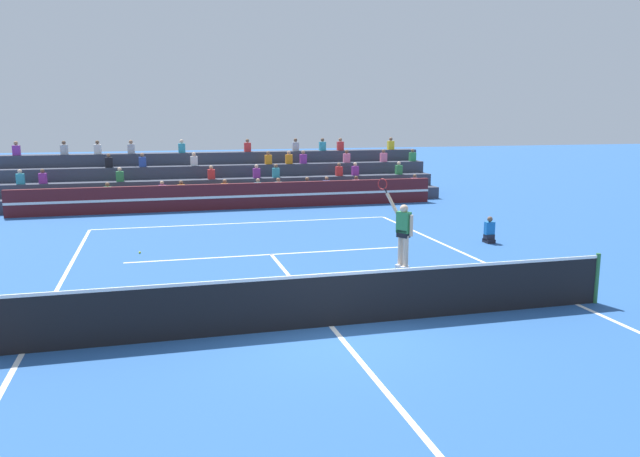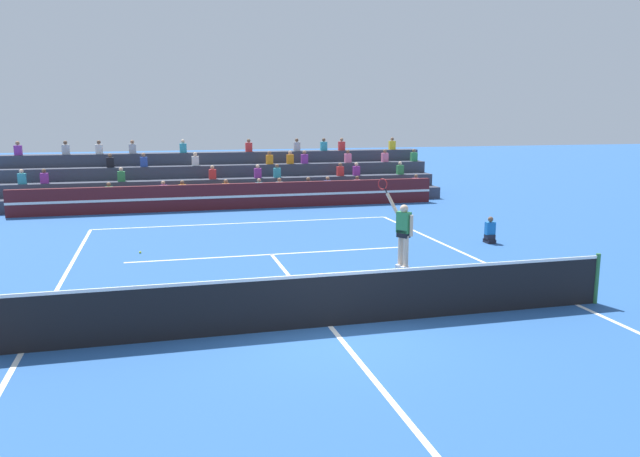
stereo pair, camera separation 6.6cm
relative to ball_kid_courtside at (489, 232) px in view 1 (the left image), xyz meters
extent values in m
plane|color=#285699|center=(-7.00, -6.34, -0.33)|extent=(120.00, 120.00, 0.00)
cube|color=white|center=(-7.00, 5.56, -0.33)|extent=(11.00, 0.10, 0.01)
cube|color=white|center=(-12.50, -6.34, -0.33)|extent=(0.10, 23.80, 0.01)
cube|color=white|center=(-1.50, -6.34, -0.33)|extent=(0.10, 23.80, 0.01)
cube|color=white|center=(-7.00, 0.09, -0.33)|extent=(8.25, 0.10, 0.01)
cube|color=white|center=(-7.00, -6.34, -0.33)|extent=(0.10, 12.85, 0.01)
cylinder|color=#2D6B38|center=(-1.05, -6.34, 0.22)|extent=(0.10, 0.10, 1.10)
cube|color=black|center=(-7.00, -6.34, 0.17)|extent=(11.90, 0.02, 1.00)
cube|color=white|center=(-7.00, -6.34, 0.70)|extent=(11.90, 0.04, 0.06)
cube|color=#51191E|center=(-7.00, 9.17, 0.22)|extent=(18.00, 0.24, 1.10)
cube|color=white|center=(-7.00, 9.04, 0.22)|extent=(18.00, 0.02, 0.10)
cube|color=#383D4C|center=(-7.00, 10.44, -0.06)|extent=(19.99, 0.95, 0.55)
cube|color=teal|center=(-5.74, 10.27, 0.44)|extent=(0.32, 0.22, 0.44)
sphere|color=tan|center=(-5.74, 10.27, 0.76)|extent=(0.18, 0.18, 0.18)
cube|color=pink|center=(1.86, 10.27, 0.44)|extent=(0.32, 0.22, 0.44)
sphere|color=brown|center=(1.86, 10.27, 0.76)|extent=(0.18, 0.18, 0.18)
cube|color=orange|center=(-7.22, 10.27, 0.44)|extent=(0.32, 0.22, 0.44)
sphere|color=#9E7051|center=(-7.22, 10.27, 0.76)|extent=(0.18, 0.18, 0.18)
cube|color=orange|center=(-9.11, 10.27, 0.44)|extent=(0.32, 0.22, 0.44)
sphere|color=brown|center=(-9.11, 10.27, 0.76)|extent=(0.18, 0.18, 0.18)
cube|color=#2D4CA5|center=(-2.54, 10.27, 0.44)|extent=(0.32, 0.22, 0.44)
sphere|color=#9E7051|center=(-2.54, 10.27, 0.76)|extent=(0.18, 0.18, 0.18)
cube|color=#338C4C|center=(-12.16, 10.27, 0.44)|extent=(0.32, 0.22, 0.44)
sphere|color=brown|center=(-12.16, 10.27, 0.76)|extent=(0.18, 0.18, 0.18)
cube|color=pink|center=(-1.10, 10.27, 0.44)|extent=(0.32, 0.22, 0.44)
sphere|color=brown|center=(-1.10, 10.27, 0.76)|extent=(0.18, 0.18, 0.18)
cube|color=purple|center=(-9.92, 10.27, 0.44)|extent=(0.32, 0.22, 0.44)
sphere|color=tan|center=(-9.92, 10.27, 0.76)|extent=(0.18, 0.18, 0.18)
cube|color=#B2B2B7|center=(-4.81, 10.27, 0.44)|extent=(0.32, 0.22, 0.44)
sphere|color=#9E7051|center=(-4.81, 10.27, 0.76)|extent=(0.18, 0.18, 0.18)
cube|color=black|center=(-3.46, 10.27, 0.44)|extent=(0.32, 0.22, 0.44)
sphere|color=brown|center=(-3.46, 10.27, 0.76)|extent=(0.18, 0.18, 0.18)
cube|color=#383D4C|center=(-7.00, 11.39, 0.22)|extent=(19.99, 0.95, 1.10)
cube|color=teal|center=(-15.70, 11.22, 0.99)|extent=(0.32, 0.22, 0.44)
sphere|color=beige|center=(-15.70, 11.22, 1.31)|extent=(0.18, 0.18, 0.18)
cube|color=red|center=(-1.66, 11.22, 0.99)|extent=(0.32, 0.22, 0.44)
sphere|color=brown|center=(-1.66, 11.22, 1.31)|extent=(0.18, 0.18, 0.18)
cube|color=purple|center=(-0.85, 11.22, 0.99)|extent=(0.32, 0.22, 0.44)
sphere|color=beige|center=(-0.85, 11.22, 1.31)|extent=(0.18, 0.18, 0.18)
cube|color=#338C4C|center=(1.40, 11.22, 0.99)|extent=(0.32, 0.22, 0.44)
sphere|color=beige|center=(1.40, 11.22, 1.31)|extent=(0.18, 0.18, 0.18)
cube|color=purple|center=(-5.64, 11.22, 0.99)|extent=(0.32, 0.22, 0.44)
sphere|color=beige|center=(-5.64, 11.22, 1.31)|extent=(0.18, 0.18, 0.18)
cube|color=#338C4C|center=(-11.68, 11.22, 0.99)|extent=(0.32, 0.22, 0.44)
sphere|color=beige|center=(-11.68, 11.22, 1.31)|extent=(0.18, 0.18, 0.18)
cube|color=purple|center=(-14.82, 11.22, 0.99)|extent=(0.32, 0.22, 0.44)
sphere|color=brown|center=(-14.82, 11.22, 1.31)|extent=(0.18, 0.18, 0.18)
cube|color=teal|center=(-4.73, 11.22, 0.99)|extent=(0.32, 0.22, 0.44)
sphere|color=brown|center=(-4.73, 11.22, 1.31)|extent=(0.18, 0.18, 0.18)
cube|color=red|center=(-7.72, 11.22, 0.99)|extent=(0.32, 0.22, 0.44)
sphere|color=tan|center=(-7.72, 11.22, 1.31)|extent=(0.18, 0.18, 0.18)
cube|color=#383D4C|center=(-7.00, 12.34, 0.49)|extent=(19.99, 0.95, 1.65)
cube|color=purple|center=(-3.19, 12.17, 1.54)|extent=(0.32, 0.22, 0.44)
sphere|color=#9E7051|center=(-3.19, 12.17, 1.86)|extent=(0.18, 0.18, 0.18)
cube|color=#338C4C|center=(2.52, 12.17, 1.54)|extent=(0.32, 0.22, 0.44)
sphere|color=brown|center=(2.52, 12.17, 1.86)|extent=(0.18, 0.18, 0.18)
cube|color=orange|center=(-4.91, 12.17, 1.54)|extent=(0.32, 0.22, 0.44)
sphere|color=brown|center=(-4.91, 12.17, 1.86)|extent=(0.18, 0.18, 0.18)
cube|color=#2D4CA5|center=(-10.72, 12.17, 1.54)|extent=(0.32, 0.22, 0.44)
sphere|color=#9E7051|center=(-10.72, 12.17, 1.86)|extent=(0.18, 0.18, 0.18)
cube|color=pink|center=(-0.99, 12.17, 1.54)|extent=(0.32, 0.22, 0.44)
sphere|color=brown|center=(-0.99, 12.17, 1.86)|extent=(0.18, 0.18, 0.18)
cube|color=pink|center=(0.95, 12.17, 1.54)|extent=(0.32, 0.22, 0.44)
sphere|color=brown|center=(0.95, 12.17, 1.86)|extent=(0.18, 0.18, 0.18)
cube|color=orange|center=(-3.91, 12.17, 1.54)|extent=(0.32, 0.22, 0.44)
sphere|color=tan|center=(-3.91, 12.17, 1.86)|extent=(0.18, 0.18, 0.18)
cube|color=black|center=(-12.18, 12.17, 1.54)|extent=(0.32, 0.22, 0.44)
sphere|color=brown|center=(-12.18, 12.17, 1.86)|extent=(0.18, 0.18, 0.18)
cube|color=silver|center=(-8.41, 12.17, 1.54)|extent=(0.32, 0.22, 0.44)
sphere|color=beige|center=(-8.41, 12.17, 1.86)|extent=(0.18, 0.18, 0.18)
cube|color=#383D4C|center=(-7.00, 13.29, 0.77)|extent=(19.99, 0.95, 2.20)
cube|color=#B2B2B7|center=(-14.14, 13.12, 2.09)|extent=(0.32, 0.22, 0.44)
sphere|color=brown|center=(-14.14, 13.12, 2.41)|extent=(0.18, 0.18, 0.18)
cube|color=teal|center=(-8.91, 13.12, 2.09)|extent=(0.32, 0.22, 0.44)
sphere|color=beige|center=(-8.91, 13.12, 2.41)|extent=(0.18, 0.18, 0.18)
cube|color=teal|center=(-1.97, 13.12, 2.09)|extent=(0.32, 0.22, 0.44)
sphere|color=brown|center=(-1.97, 13.12, 2.41)|extent=(0.18, 0.18, 0.18)
cube|color=#B2B2B7|center=(-3.36, 13.12, 2.09)|extent=(0.32, 0.22, 0.44)
sphere|color=brown|center=(-3.36, 13.12, 2.41)|extent=(0.18, 0.18, 0.18)
cube|color=red|center=(-1.04, 13.12, 2.09)|extent=(0.32, 0.22, 0.44)
sphere|color=#9E7051|center=(-1.04, 13.12, 2.41)|extent=(0.18, 0.18, 0.18)
cube|color=red|center=(-5.76, 13.12, 2.09)|extent=(0.32, 0.22, 0.44)
sphere|color=brown|center=(-5.76, 13.12, 2.41)|extent=(0.18, 0.18, 0.18)
cube|color=purple|center=(-16.13, 13.12, 2.09)|extent=(0.32, 0.22, 0.44)
sphere|color=#9E7051|center=(-16.13, 13.12, 2.41)|extent=(0.18, 0.18, 0.18)
cube|color=#B2B2B7|center=(-11.22, 13.12, 2.09)|extent=(0.32, 0.22, 0.44)
sphere|color=#9E7051|center=(-11.22, 13.12, 2.41)|extent=(0.18, 0.18, 0.18)
cube|color=silver|center=(-12.70, 13.12, 2.09)|extent=(0.32, 0.22, 0.44)
sphere|color=brown|center=(-12.70, 13.12, 2.41)|extent=(0.18, 0.18, 0.18)
cube|color=yellow|center=(1.69, 13.12, 2.09)|extent=(0.32, 0.22, 0.44)
sphere|color=brown|center=(1.69, 13.12, 2.41)|extent=(0.18, 0.18, 0.18)
cube|color=black|center=(0.00, 0.00, -0.27)|extent=(0.28, 0.36, 0.12)
cube|color=black|center=(0.00, 0.00, -0.15)|extent=(0.28, 0.24, 0.18)
cube|color=#1966B2|center=(0.00, 0.00, 0.14)|extent=(0.30, 0.18, 0.40)
sphere|color=brown|center=(0.00, 0.00, 0.43)|extent=(0.17, 0.17, 0.17)
cylinder|color=beige|center=(-3.88, -2.51, 0.12)|extent=(0.14, 0.14, 0.90)
cylinder|color=beige|center=(-3.94, -2.28, 0.12)|extent=(0.14, 0.14, 0.90)
cube|color=black|center=(-3.92, -2.41, 0.61)|extent=(0.34, 0.38, 0.20)
cube|color=#338C4C|center=(-3.92, -2.41, 0.91)|extent=(0.37, 0.41, 0.56)
sphere|color=beige|center=(-3.92, -2.41, 1.27)|extent=(0.22, 0.22, 0.22)
cube|color=white|center=(-3.92, -2.53, -0.29)|extent=(0.28, 0.24, 0.09)
cube|color=white|center=(-3.97, -2.30, -0.29)|extent=(0.28, 0.24, 0.09)
cylinder|color=beige|center=(-3.79, -2.61, 0.85)|extent=(0.09, 0.09, 0.56)
cylinder|color=beige|center=(-4.14, -2.09, 1.38)|extent=(0.30, 0.39, 0.55)
cylinder|color=black|center=(-4.26, -1.91, 1.71)|extent=(0.11, 0.14, 0.20)
torus|color=#B21E1E|center=(-4.31, -1.83, 1.86)|extent=(0.26, 0.37, 0.43)
sphere|color=#C6DB33|center=(-10.71, 1.20, -0.30)|extent=(0.07, 0.07, 0.07)
camera|label=1|loc=(-10.14, -17.39, 3.72)|focal=35.00mm
camera|label=2|loc=(-10.07, -17.41, 3.72)|focal=35.00mm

